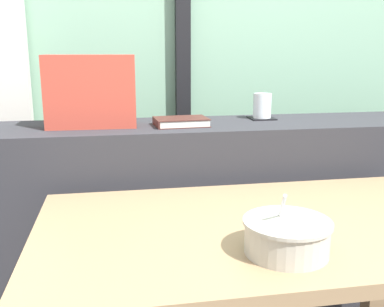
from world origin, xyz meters
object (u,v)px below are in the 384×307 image
Objects in this scene: juice_glass at (262,107)px; soup_bowl at (287,237)px; breakfast_table at (261,261)px; coaster_square at (262,118)px; throw_pillow at (91,91)px; closed_book at (181,122)px.

juice_glass is 0.50× the size of soup_bowl.
coaster_square is (0.22, 0.67, 0.28)m from breakfast_table.
throw_pillow is 0.94m from soup_bowl.
juice_glass reaches higher than coaster_square.
throw_pillow reaches higher than soup_bowl.
coaster_square is 0.89m from soup_bowl.
coaster_square is 0.37m from closed_book.
closed_book is (-0.35, -0.11, 0.01)m from coaster_square.
breakfast_table is 11.94× the size of coaster_square.
coaster_square is at bearing 5.87° from throw_pillow.
juice_glass is 0.31× the size of throw_pillow.
throw_pillow reaches higher than closed_book.
coaster_square is at bearing 71.94° from breakfast_table.
throw_pillow is (-0.68, -0.07, 0.13)m from coaster_square.
juice_glass reaches higher than closed_book.
closed_book is at bearing -163.27° from coaster_square.
juice_glass is 0.49× the size of closed_book.
coaster_square reaches higher than soup_bowl.
coaster_square is 0.31× the size of throw_pillow.
breakfast_table is 6.01× the size of soup_bowl.
coaster_square is 0.69m from throw_pillow.
soup_bowl is at bearing -59.90° from throw_pillow.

